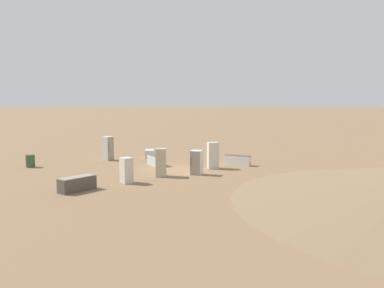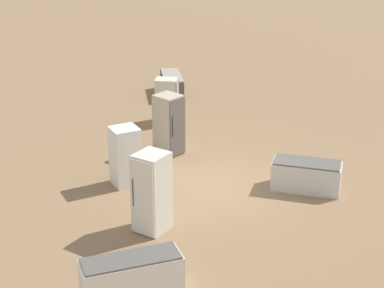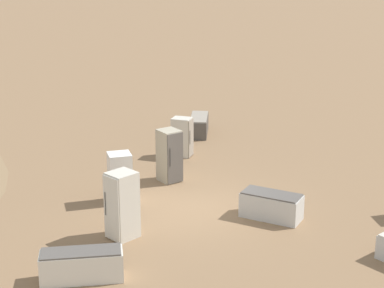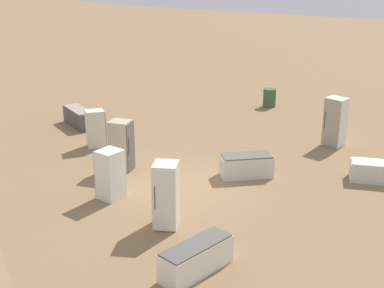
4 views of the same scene
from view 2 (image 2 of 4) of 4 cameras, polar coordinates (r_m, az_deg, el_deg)
ground_plane at (r=16.75m, az=2.22°, el=-3.68°), size 1000.00×1000.00×0.00m
discarded_fridge_0 at (r=16.61m, az=-5.96°, el=-1.07°), size 0.87×0.89×1.56m
discarded_fridge_2 at (r=16.63m, az=10.13°, el=-2.77°), size 1.88×1.36×0.77m
discarded_fridge_3 at (r=12.51m, az=-5.37°, el=-11.49°), size 2.03×1.08×0.75m
discarded_fridge_4 at (r=23.94m, az=-1.81°, el=5.30°), size 0.73×1.95×0.76m
discarded_fridge_5 at (r=14.29m, az=-3.61°, el=-4.32°), size 0.96×0.98×1.85m
discarded_fridge_7 at (r=18.41m, az=-2.07°, el=1.74°), size 0.94×0.95×1.76m
discarded_fridge_8 at (r=20.99m, az=-2.24°, el=3.89°), size 0.82×0.69×1.46m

